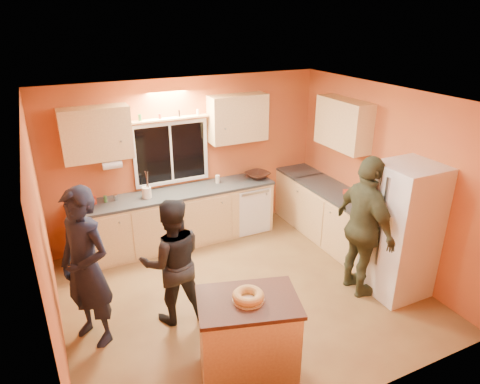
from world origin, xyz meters
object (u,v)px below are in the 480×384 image
refrigerator (402,231)px  person_left (86,268)px  person_right (365,228)px  island (248,338)px  person_center (172,261)px

refrigerator → person_left: 3.87m
person_left → person_right: bearing=45.5°
island → person_right: (2.01, 0.68, 0.47)m
island → person_center: person_center is taller
refrigerator → person_left: bearing=168.2°
island → person_right: person_right is taller
island → person_center: size_ratio=0.71×
person_center → person_right: size_ratio=0.83×
person_center → person_right: 2.46m
refrigerator → island: (-2.46, -0.48, -0.42)m
island → refrigerator: bearing=27.3°
island → person_center: (-0.39, 1.22, 0.31)m
island → person_left: person_left is taller
person_right → refrigerator: bearing=-108.0°
refrigerator → person_center: refrigerator is taller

